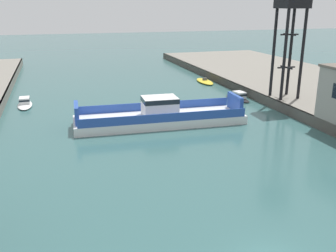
% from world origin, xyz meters
% --- Properties ---
extents(chain_ferry, '(22.33, 7.16, 3.59)m').
position_xyz_m(chain_ferry, '(1.08, 28.89, 1.09)').
color(chain_ferry, silver).
rests_on(chain_ferry, ground).
extents(moored_boat_near_left, '(2.79, 7.14, 0.96)m').
position_xyz_m(moored_boat_near_left, '(17.25, 52.95, 0.24)').
color(moored_boat_near_left, yellow).
rests_on(moored_boat_near_left, ground).
extents(moored_boat_near_right, '(2.90, 6.02, 1.43)m').
position_xyz_m(moored_boat_near_right, '(16.95, 37.69, 0.55)').
color(moored_boat_near_right, black).
rests_on(moored_boat_near_right, ground).
extents(moored_boat_mid_left, '(2.24, 6.14, 1.29)m').
position_xyz_m(moored_boat_mid_left, '(-16.41, 43.80, 0.49)').
color(moored_boat_mid_left, white).
rests_on(moored_boat_mid_left, ground).
extents(crane_tower, '(3.81, 3.81, 15.76)m').
position_xyz_m(crane_tower, '(21.60, 31.98, 14.23)').
color(crane_tower, black).
rests_on(crane_tower, quay_right).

